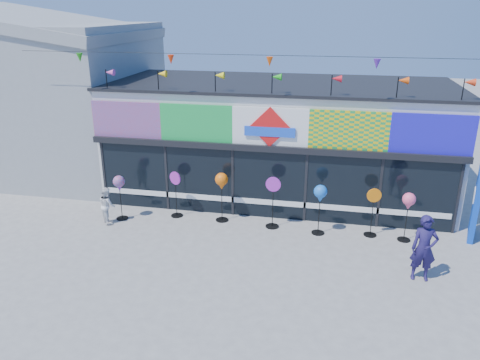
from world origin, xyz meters
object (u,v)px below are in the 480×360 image
(spinner_1, at_px, (176,193))
(child, at_px, (107,205))
(spinner_2, at_px, (222,183))
(blue_sign, at_px, (476,204))
(spinner_5, at_px, (372,211))
(spinner_3, at_px, (273,201))
(spinner_4, at_px, (320,195))
(adult_man, at_px, (424,248))
(spinner_6, at_px, (409,203))
(spinner_0, at_px, (119,185))

(spinner_1, height_order, child, spinner_1)
(spinner_2, bearing_deg, blue_sign, 2.70)
(spinner_2, distance_m, spinner_5, 4.75)
(spinner_3, bearing_deg, spinner_4, -6.71)
(spinner_5, height_order, child, spinner_5)
(spinner_2, distance_m, spinner_3, 1.75)
(blue_sign, bearing_deg, adult_man, -108.91)
(spinner_5, height_order, spinner_6, spinner_5)
(spinner_1, xyz_separation_m, spinner_3, (3.26, -0.19, 0.06))
(spinner_0, bearing_deg, spinner_3, 4.30)
(child, bearing_deg, spinner_0, -84.58)
(blue_sign, relative_size, spinner_2, 1.33)
(spinner_1, xyz_separation_m, spinner_5, (6.29, -0.19, -0.02))
(spinner_2, bearing_deg, spinner_0, -170.88)
(spinner_0, height_order, spinner_6, spinner_6)
(spinner_0, bearing_deg, adult_man, -11.83)
(spinner_5, xyz_separation_m, child, (-8.32, -0.73, -0.21))
(spinner_1, bearing_deg, spinner_2, -1.42)
(spinner_5, xyz_separation_m, adult_man, (1.11, -2.29, 0.07))
(spinner_0, relative_size, spinner_1, 0.96)
(spinner_2, height_order, child, spinner_2)
(spinner_0, height_order, spinner_3, spinner_3)
(child, bearing_deg, blue_sign, -126.55)
(adult_man, bearing_deg, blue_sign, 54.70)
(spinner_3, distance_m, spinner_5, 3.04)
(spinner_5, height_order, adult_man, adult_man)
(spinner_3, distance_m, child, 5.34)
(spinner_0, xyz_separation_m, spinner_3, (4.97, 0.37, -0.31))
(spinner_2, relative_size, spinner_4, 1.03)
(spinner_1, relative_size, spinner_2, 0.95)
(blue_sign, bearing_deg, spinner_4, -156.42)
(spinner_1, xyz_separation_m, adult_man, (7.41, -2.48, 0.05))
(spinner_1, distance_m, spinner_3, 3.26)
(spinner_4, bearing_deg, spinner_5, 6.47)
(adult_man, bearing_deg, spinner_3, 149.80)
(spinner_4, xyz_separation_m, adult_man, (2.70, -2.11, -0.40))
(spinner_3, distance_m, spinner_6, 4.03)
(spinner_1, bearing_deg, spinner_3, -3.39)
(spinner_1, height_order, spinner_2, spinner_2)
(spinner_0, xyz_separation_m, spinner_6, (8.99, 0.25, 0.02))
(spinner_5, bearing_deg, spinner_0, -177.27)
(spinner_0, xyz_separation_m, child, (-0.31, -0.34, -0.61))
(blue_sign, xyz_separation_m, spinner_0, (-11.01, -0.89, 0.11))
(spinner_2, relative_size, adult_man, 0.94)
(blue_sign, xyz_separation_m, spinner_5, (-3.00, -0.51, -0.29))
(spinner_6, relative_size, adult_man, 0.87)
(spinner_2, xyz_separation_m, adult_man, (5.84, -2.44, -0.44))
(spinner_5, distance_m, adult_man, 2.55)
(spinner_5, bearing_deg, blue_sign, 9.65)
(spinner_3, xyz_separation_m, child, (-5.28, -0.72, -0.29))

